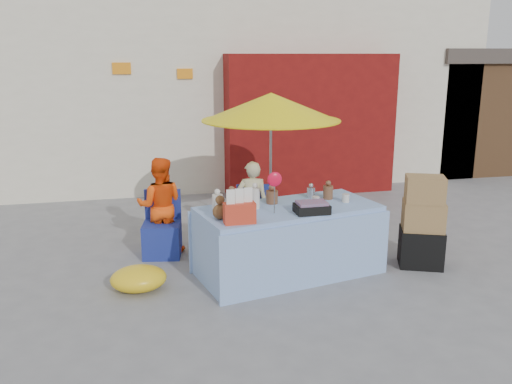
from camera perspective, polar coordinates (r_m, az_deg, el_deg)
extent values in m
plane|color=slate|center=(6.17, -1.61, -10.56)|extent=(80.00, 80.00, 0.00)
cube|color=silver|center=(12.54, -8.21, 12.63)|extent=(12.00, 5.00, 4.50)
cube|color=maroon|center=(10.32, 5.75, 7.06)|extent=(3.20, 0.60, 2.60)
cube|color=#4C331E|center=(13.85, 20.52, 7.67)|extent=(2.60, 3.00, 2.40)
cube|color=#3F3833|center=(13.77, 21.02, 13.25)|extent=(2.80, 3.20, 0.30)
cube|color=orange|center=(9.97, -13.96, 12.52)|extent=(0.32, 0.04, 0.20)
cube|color=orange|center=(10.03, -7.49, 12.25)|extent=(0.28, 0.04, 0.18)
cube|color=#8CACE0|center=(6.56, 3.42, -5.09)|extent=(2.28, 1.38, 0.84)
cube|color=#8CACE0|center=(6.17, 5.62, -6.70)|extent=(2.14, 0.49, 0.78)
cube|color=#8CACE0|center=(6.98, 1.48, -4.09)|extent=(2.14, 0.49, 0.78)
cylinder|color=silver|center=(6.21, -4.08, -1.19)|extent=(0.15, 0.15, 0.20)
cylinder|color=brown|center=(6.39, -2.57, -0.81)|extent=(0.16, 0.16, 0.18)
cylinder|color=silver|center=(6.32, -0.11, -0.65)|extent=(0.13, 0.13, 0.25)
cylinder|color=brown|center=(6.55, 1.69, -0.53)|extent=(0.17, 0.17, 0.16)
cylinder|color=#B2B2B7|center=(6.84, 5.79, -0.06)|extent=(0.12, 0.12, 0.13)
cylinder|color=brown|center=(6.81, 7.59, -0.03)|extent=(0.15, 0.15, 0.17)
cylinder|color=silver|center=(6.53, 6.31, -0.90)|extent=(0.11, 0.11, 0.10)
cylinder|color=silver|center=(6.70, 9.42, -0.63)|extent=(0.11, 0.11, 0.10)
sphere|color=brown|center=(5.93, -3.80, -2.09)|extent=(0.17, 0.17, 0.17)
ellipsoid|color=red|center=(6.06, 1.97, 1.35)|extent=(0.18, 0.09, 0.17)
cube|color=red|center=(5.78, -1.74, -2.23)|extent=(0.36, 0.22, 0.22)
cube|color=black|center=(6.19, 5.89, -1.76)|extent=(0.43, 0.34, 0.10)
cube|color=navy|center=(7.27, -9.84, -4.93)|extent=(0.55, 0.54, 0.45)
cube|color=navy|center=(7.35, -9.78, -1.23)|extent=(0.48, 0.12, 0.40)
cube|color=navy|center=(7.43, -0.16, -4.28)|extent=(0.55, 0.54, 0.45)
cube|color=navy|center=(7.52, -0.24, -0.67)|extent=(0.48, 0.12, 0.40)
imported|color=#FF4D0D|center=(7.29, -10.05, -1.41)|extent=(0.71, 0.59, 1.29)
imported|color=beige|center=(7.46, -0.41, -1.23)|extent=(0.48, 0.36, 1.19)
cylinder|color=gray|center=(7.57, 1.55, 2.16)|extent=(0.04, 0.04, 2.00)
cone|color=yellow|center=(7.44, 1.59, 8.95)|extent=(1.90, 1.90, 0.38)
cylinder|color=yellow|center=(7.46, 1.59, 7.58)|extent=(1.90, 1.90, 0.02)
cube|color=black|center=(7.15, 16.97, -5.60)|extent=(0.65, 0.59, 0.48)
cube|color=#A27C49|center=(7.02, 17.22, -2.39)|extent=(0.60, 0.54, 0.36)
cube|color=#A27C49|center=(6.91, 17.37, 0.27)|extent=(0.55, 0.49, 0.32)
ellipsoid|color=yellow|center=(6.32, -12.26, -8.89)|extent=(0.75, 0.66, 0.28)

